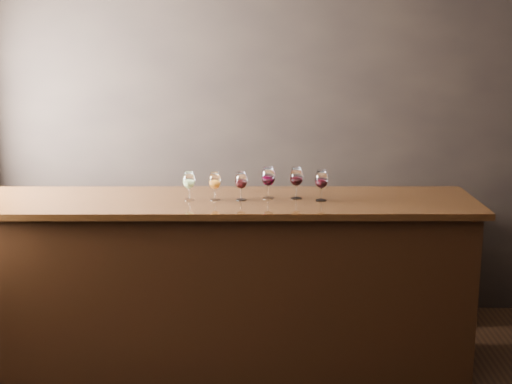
{
  "coord_description": "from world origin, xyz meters",
  "views": [
    {
      "loc": [
        -0.17,
        -3.41,
        2.29
      ],
      "look_at": [
        -0.24,
        1.18,
        1.24
      ],
      "focal_mm": 50.0,
      "sensor_mm": 36.0,
      "label": 1
    }
  ],
  "objects_px": {
    "glass_amber": "(215,181)",
    "glass_red_d": "(322,180)",
    "glass_red_a": "(241,181)",
    "glass_red_b": "(268,177)",
    "back_bar_shelf": "(264,262)",
    "bar_counter": "(222,287)",
    "glass_red_c": "(296,178)",
    "glass_white": "(189,181)"
  },
  "relations": [
    {
      "from": "bar_counter",
      "to": "glass_red_b",
      "type": "height_order",
      "value": "glass_red_b"
    },
    {
      "from": "bar_counter",
      "to": "back_bar_shelf",
      "type": "distance_m",
      "value": 0.91
    },
    {
      "from": "glass_amber",
      "to": "glass_red_b",
      "type": "height_order",
      "value": "glass_red_b"
    },
    {
      "from": "bar_counter",
      "to": "back_bar_shelf",
      "type": "height_order",
      "value": "bar_counter"
    },
    {
      "from": "glass_amber",
      "to": "glass_red_a",
      "type": "xyz_separation_m",
      "value": [
        0.17,
        0.0,
        0.0
      ]
    },
    {
      "from": "bar_counter",
      "to": "glass_red_d",
      "type": "bearing_deg",
      "value": -2.97
    },
    {
      "from": "glass_red_a",
      "to": "glass_red_d",
      "type": "height_order",
      "value": "glass_red_d"
    },
    {
      "from": "back_bar_shelf",
      "to": "glass_amber",
      "type": "bearing_deg",
      "value": -110.47
    },
    {
      "from": "bar_counter",
      "to": "glass_red_d",
      "type": "distance_m",
      "value": 1.01
    },
    {
      "from": "back_bar_shelf",
      "to": "glass_red_a",
      "type": "height_order",
      "value": "glass_red_a"
    },
    {
      "from": "glass_white",
      "to": "glass_red_b",
      "type": "distance_m",
      "value": 0.52
    },
    {
      "from": "glass_amber",
      "to": "glass_red_d",
      "type": "distance_m",
      "value": 0.7
    },
    {
      "from": "back_bar_shelf",
      "to": "glass_red_b",
      "type": "relative_size",
      "value": 12.08
    },
    {
      "from": "back_bar_shelf",
      "to": "glass_white",
      "type": "xyz_separation_m",
      "value": [
        -0.5,
        -0.88,
        0.85
      ]
    },
    {
      "from": "glass_red_d",
      "to": "glass_red_a",
      "type": "bearing_deg",
      "value": 179.63
    },
    {
      "from": "back_bar_shelf",
      "to": "glass_red_c",
      "type": "xyz_separation_m",
      "value": [
        0.21,
        -0.82,
        0.87
      ]
    },
    {
      "from": "bar_counter",
      "to": "glass_white",
      "type": "xyz_separation_m",
      "value": [
        -0.21,
        -0.02,
        0.75
      ]
    },
    {
      "from": "glass_red_d",
      "to": "glass_white",
      "type": "bearing_deg",
      "value": -179.95
    },
    {
      "from": "bar_counter",
      "to": "glass_red_b",
      "type": "distance_m",
      "value": 0.83
    },
    {
      "from": "back_bar_shelf",
      "to": "glass_red_c",
      "type": "relative_size",
      "value": 12.29
    },
    {
      "from": "glass_white",
      "to": "glass_red_c",
      "type": "height_order",
      "value": "glass_red_c"
    },
    {
      "from": "glass_white",
      "to": "glass_red_d",
      "type": "bearing_deg",
      "value": 0.05
    },
    {
      "from": "bar_counter",
      "to": "glass_red_c",
      "type": "xyz_separation_m",
      "value": [
        0.5,
        0.03,
        0.76
      ]
    },
    {
      "from": "glass_red_b",
      "to": "back_bar_shelf",
      "type": "bearing_deg",
      "value": 91.76
    },
    {
      "from": "glass_red_a",
      "to": "glass_red_b",
      "type": "height_order",
      "value": "glass_red_b"
    },
    {
      "from": "back_bar_shelf",
      "to": "glass_red_a",
      "type": "xyz_separation_m",
      "value": [
        -0.15,
        -0.87,
        0.85
      ]
    },
    {
      "from": "back_bar_shelf",
      "to": "glass_red_b",
      "type": "bearing_deg",
      "value": -88.24
    },
    {
      "from": "glass_amber",
      "to": "glass_red_a",
      "type": "distance_m",
      "value": 0.17
    },
    {
      "from": "glass_red_c",
      "to": "glass_red_d",
      "type": "xyz_separation_m",
      "value": [
        0.16,
        -0.05,
        -0.01
      ]
    },
    {
      "from": "bar_counter",
      "to": "glass_amber",
      "type": "xyz_separation_m",
      "value": [
        -0.04,
        -0.02,
        0.74
      ]
    },
    {
      "from": "glass_amber",
      "to": "glass_red_d",
      "type": "relative_size",
      "value": 0.91
    },
    {
      "from": "bar_counter",
      "to": "glass_red_c",
      "type": "bearing_deg",
      "value": 2.56
    },
    {
      "from": "back_bar_shelf",
      "to": "glass_amber",
      "type": "height_order",
      "value": "glass_amber"
    },
    {
      "from": "glass_white",
      "to": "glass_red_b",
      "type": "relative_size",
      "value": 0.89
    },
    {
      "from": "glass_white",
      "to": "glass_red_a",
      "type": "bearing_deg",
      "value": 0.67
    },
    {
      "from": "glass_red_c",
      "to": "glass_red_b",
      "type": "bearing_deg",
      "value": -177.58
    },
    {
      "from": "back_bar_shelf",
      "to": "glass_amber",
      "type": "distance_m",
      "value": 1.26
    },
    {
      "from": "glass_red_b",
      "to": "glass_red_d",
      "type": "xyz_separation_m",
      "value": [
        0.35,
        -0.05,
        -0.01
      ]
    },
    {
      "from": "back_bar_shelf",
      "to": "glass_amber",
      "type": "relative_size",
      "value": 13.95
    },
    {
      "from": "glass_red_b",
      "to": "glass_red_d",
      "type": "bearing_deg",
      "value": -7.59
    },
    {
      "from": "bar_counter",
      "to": "glass_white",
      "type": "height_order",
      "value": "glass_white"
    },
    {
      "from": "glass_red_b",
      "to": "glass_red_d",
      "type": "height_order",
      "value": "glass_red_b"
    }
  ]
}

